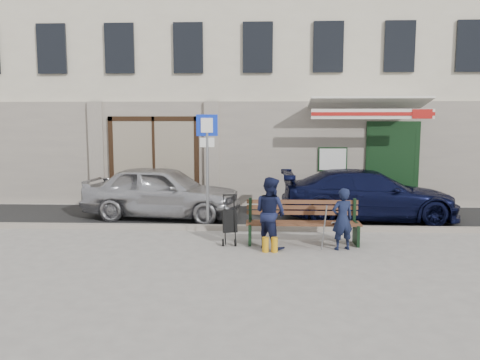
# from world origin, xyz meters

# --- Properties ---
(ground) EXTENTS (80.00, 80.00, 0.00)m
(ground) POSITION_xyz_m (0.00, 0.00, 0.00)
(ground) COLOR #9E9991
(ground) RESTS_ON ground
(asphalt_lane) EXTENTS (60.00, 3.20, 0.01)m
(asphalt_lane) POSITION_xyz_m (0.00, 3.10, 0.01)
(asphalt_lane) COLOR #282828
(asphalt_lane) RESTS_ON ground
(curb) EXTENTS (60.00, 0.18, 0.12)m
(curb) POSITION_xyz_m (0.00, 1.50, 0.06)
(curb) COLOR #9E9384
(curb) RESTS_ON ground
(building) EXTENTS (20.00, 8.27, 10.00)m
(building) POSITION_xyz_m (0.01, 8.45, 4.97)
(building) COLOR beige
(building) RESTS_ON ground
(car_silver) EXTENTS (4.40, 2.23, 1.43)m
(car_silver) POSITION_xyz_m (-2.54, 2.87, 0.72)
(car_silver) COLOR #BCBCC2
(car_silver) RESTS_ON ground
(car_navy) EXTENTS (4.58, 1.87, 1.33)m
(car_navy) POSITION_xyz_m (2.95, 2.86, 0.67)
(car_navy) COLOR black
(car_navy) RESTS_ON ground
(parking_sign) EXTENTS (0.50, 0.14, 2.75)m
(parking_sign) POSITION_xyz_m (-1.19, 1.71, 1.85)
(parking_sign) COLOR gray
(parking_sign) RESTS_ON ground
(bench) EXTENTS (2.40, 1.17, 0.98)m
(bench) POSITION_xyz_m (0.95, 0.29, 0.46)
(bench) COLOR brown
(bench) RESTS_ON ground
(man) EXTENTS (0.53, 0.43, 1.26)m
(man) POSITION_xyz_m (1.75, -0.13, 0.63)
(man) COLOR #131A35
(man) RESTS_ON ground
(woman) EXTENTS (0.90, 0.90, 1.47)m
(woman) POSITION_xyz_m (0.30, -0.05, 0.73)
(woman) COLOR #151A3A
(woman) RESTS_ON ground
(stroller) EXTENTS (0.35, 0.46, 1.04)m
(stroller) POSITION_xyz_m (-0.55, 0.24, 0.46)
(stroller) COLOR black
(stroller) RESTS_ON ground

